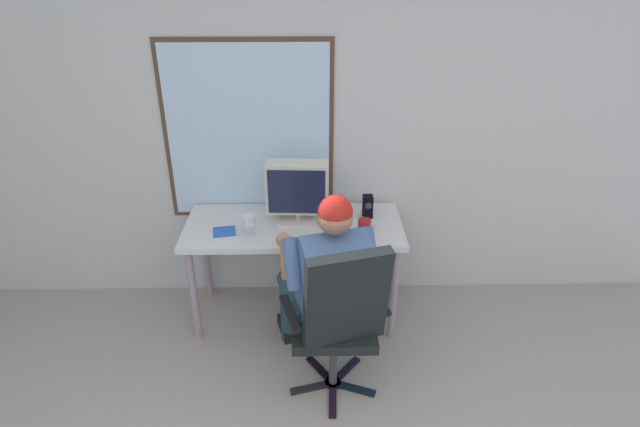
{
  "coord_description": "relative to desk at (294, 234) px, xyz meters",
  "views": [
    {
      "loc": [
        0.08,
        -0.75,
        2.43
      ],
      "look_at": [
        0.13,
        2.0,
        1.0
      ],
      "focal_mm": 29.86,
      "sensor_mm": 36.0,
      "label": 1
    }
  ],
  "objects": [
    {
      "name": "wall_rear",
      "position": [
        0.03,
        0.37,
        0.67
      ],
      "size": [
        5.58,
        0.08,
        2.67
      ],
      "color": "#BCC0BF",
      "rests_on": "ground"
    },
    {
      "name": "wine_glass",
      "position": [
        -0.28,
        -0.14,
        0.18
      ],
      "size": [
        0.08,
        0.08,
        0.14
      ],
      "color": "silver",
      "rests_on": "desk"
    },
    {
      "name": "coffee_mug",
      "position": [
        0.46,
        -0.13,
        0.13
      ],
      "size": [
        0.08,
        0.08,
        0.1
      ],
      "color": "maroon",
      "rests_on": "desk"
    },
    {
      "name": "person_seated",
      "position": [
        0.21,
        -0.53,
        0.0
      ],
      "size": [
        0.64,
        0.89,
        1.27
      ],
      "color": "#213F47",
      "rests_on": "ground"
    },
    {
      "name": "office_chair",
      "position": [
        0.27,
        -0.8,
        -0.05
      ],
      "size": [
        0.63,
        0.56,
        1.08
      ],
      "color": "black",
      "rests_on": "ground"
    },
    {
      "name": "desk",
      "position": [
        0.0,
        0.0,
        0.0
      ],
      "size": [
        1.44,
        0.62,
        0.74
      ],
      "color": "gray",
      "rests_on": "ground"
    },
    {
      "name": "desk_speaker",
      "position": [
        0.5,
        0.1,
        0.16
      ],
      "size": [
        0.07,
        0.08,
        0.16
      ],
      "color": "black",
      "rests_on": "desk"
    },
    {
      "name": "crt_monitor",
      "position": [
        0.03,
        0.05,
        0.31
      ],
      "size": [
        0.41,
        0.22,
        0.42
      ],
      "color": "beige",
      "rests_on": "desk"
    },
    {
      "name": "cd_case",
      "position": [
        -0.44,
        -0.1,
        0.08
      ],
      "size": [
        0.16,
        0.15,
        0.01
      ],
      "color": "blue",
      "rests_on": "desk"
    }
  ]
}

